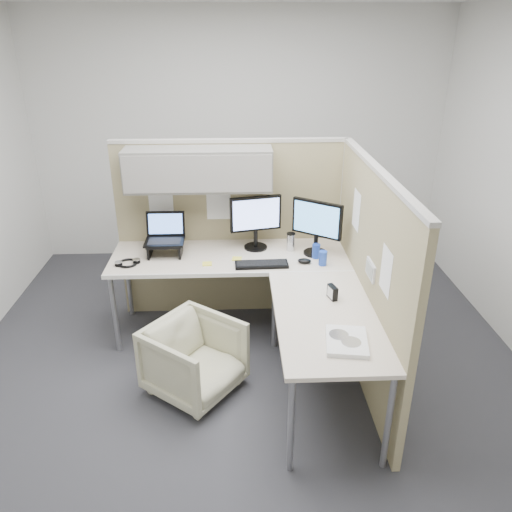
{
  "coord_description": "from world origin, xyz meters",
  "views": [
    {
      "loc": [
        -0.05,
        -3.28,
        2.48
      ],
      "look_at": [
        0.1,
        0.25,
        0.85
      ],
      "focal_mm": 35.0,
      "sensor_mm": 36.0,
      "label": 1
    }
  ],
  "objects_px": {
    "office_chair": "(194,355)",
    "keyboard": "(262,264)",
    "desk": "(260,282)",
    "monitor_left": "(256,218)"
  },
  "relations": [
    {
      "from": "office_chair",
      "to": "keyboard",
      "type": "height_order",
      "value": "keyboard"
    },
    {
      "from": "office_chair",
      "to": "keyboard",
      "type": "bearing_deg",
      "value": -3.47
    },
    {
      "from": "desk",
      "to": "office_chair",
      "type": "relative_size",
      "value": 3.3
    },
    {
      "from": "desk",
      "to": "keyboard",
      "type": "xyz_separation_m",
      "value": [
        0.02,
        0.19,
        0.05
      ]
    },
    {
      "from": "office_chair",
      "to": "keyboard",
      "type": "xyz_separation_m",
      "value": [
        0.52,
        0.59,
        0.44
      ]
    },
    {
      "from": "monitor_left",
      "to": "keyboard",
      "type": "bearing_deg",
      "value": -97.78
    },
    {
      "from": "office_chair",
      "to": "keyboard",
      "type": "relative_size",
      "value": 1.42
    },
    {
      "from": "desk",
      "to": "office_chair",
      "type": "xyz_separation_m",
      "value": [
        -0.5,
        -0.4,
        -0.38
      ]
    },
    {
      "from": "keyboard",
      "to": "desk",
      "type": "bearing_deg",
      "value": -98.51
    },
    {
      "from": "office_chair",
      "to": "monitor_left",
      "type": "xyz_separation_m",
      "value": [
        0.49,
        0.95,
        0.7
      ]
    }
  ]
}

